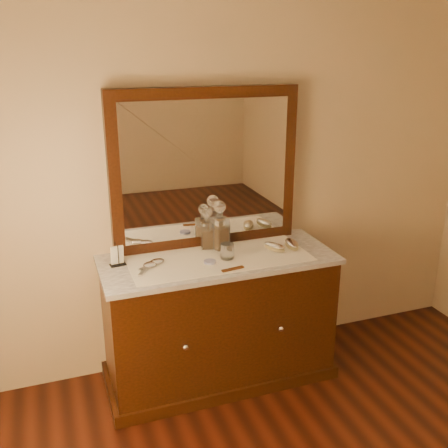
# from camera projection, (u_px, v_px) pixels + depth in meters

# --- Properties ---
(dresser_cabinet) EXTENTS (1.40, 0.55, 0.82)m
(dresser_cabinet) POSITION_uv_depth(u_px,v_px,m) (219.00, 321.00, 3.30)
(dresser_cabinet) COLOR black
(dresser_cabinet) RESTS_ON floor
(dresser_plinth) EXTENTS (1.46, 0.59, 0.08)m
(dresser_plinth) POSITION_uv_depth(u_px,v_px,m) (219.00, 370.00, 3.43)
(dresser_plinth) COLOR black
(dresser_plinth) RESTS_ON floor
(knob_left) EXTENTS (0.04, 0.04, 0.04)m
(knob_left) POSITION_uv_depth(u_px,v_px,m) (185.00, 347.00, 2.94)
(knob_left) COLOR silver
(knob_left) RESTS_ON dresser_cabinet
(knob_right) EXTENTS (0.04, 0.04, 0.04)m
(knob_right) POSITION_uv_depth(u_px,v_px,m) (281.00, 329.00, 3.13)
(knob_right) COLOR silver
(knob_right) RESTS_ON dresser_cabinet
(marble_top) EXTENTS (1.44, 0.59, 0.03)m
(marble_top) POSITION_uv_depth(u_px,v_px,m) (219.00, 260.00, 3.16)
(marble_top) COLOR white
(marble_top) RESTS_ON dresser_cabinet
(mirror_frame) EXTENTS (1.20, 0.08, 1.00)m
(mirror_frame) POSITION_uv_depth(u_px,v_px,m) (205.00, 169.00, 3.21)
(mirror_frame) COLOR black
(mirror_frame) RESTS_ON marble_top
(mirror_glass) EXTENTS (1.06, 0.01, 0.86)m
(mirror_glass) POSITION_uv_depth(u_px,v_px,m) (207.00, 170.00, 3.18)
(mirror_glass) COLOR white
(mirror_glass) RESTS_ON marble_top
(lace_runner) EXTENTS (1.10, 0.45, 0.00)m
(lace_runner) POSITION_uv_depth(u_px,v_px,m) (220.00, 258.00, 3.14)
(lace_runner) COLOR white
(lace_runner) RESTS_ON marble_top
(pin_dish) EXTENTS (0.09, 0.09, 0.01)m
(pin_dish) POSITION_uv_depth(u_px,v_px,m) (210.00, 262.00, 3.07)
(pin_dish) COLOR white
(pin_dish) RESTS_ON lace_runner
(comb) EXTENTS (0.14, 0.05, 0.01)m
(comb) POSITION_uv_depth(u_px,v_px,m) (233.00, 269.00, 2.98)
(comb) COLOR brown
(comb) RESTS_ON lace_runner
(napkin_rack) EXTENTS (0.10, 0.07, 0.14)m
(napkin_rack) POSITION_uv_depth(u_px,v_px,m) (117.00, 256.00, 3.03)
(napkin_rack) COLOR black
(napkin_rack) RESTS_ON marble_top
(decanter_left) EXTENTS (0.10, 0.10, 0.27)m
(decanter_left) POSITION_uv_depth(u_px,v_px,m) (207.00, 232.00, 3.27)
(decanter_left) COLOR #9C5A16
(decanter_left) RESTS_ON lace_runner
(decanter_right) EXTENTS (0.12, 0.12, 0.31)m
(decanter_right) POSITION_uv_depth(u_px,v_px,m) (220.00, 230.00, 3.26)
(decanter_right) COLOR #9C5A16
(decanter_right) RESTS_ON lace_runner
(brush_near) EXTENTS (0.13, 0.17, 0.04)m
(brush_near) POSITION_uv_depth(u_px,v_px,m) (275.00, 247.00, 3.26)
(brush_near) COLOR #96865B
(brush_near) RESTS_ON lace_runner
(brush_far) EXTENTS (0.10, 0.17, 0.04)m
(brush_far) POSITION_uv_depth(u_px,v_px,m) (292.00, 244.00, 3.29)
(brush_far) COLOR #96865B
(brush_far) RESTS_ON lace_runner
(hand_mirror_outer) EXTENTS (0.16, 0.20, 0.02)m
(hand_mirror_outer) POSITION_uv_depth(u_px,v_px,m) (149.00, 266.00, 3.01)
(hand_mirror_outer) COLOR silver
(hand_mirror_outer) RESTS_ON lace_runner
(hand_mirror_inner) EXTENTS (0.19, 0.16, 0.02)m
(hand_mirror_inner) POSITION_uv_depth(u_px,v_px,m) (155.00, 262.00, 3.06)
(hand_mirror_inner) COLOR silver
(hand_mirror_inner) RESTS_ON lace_runner
(tumblers) EXTENTS (0.08, 0.08, 0.09)m
(tumblers) POSITION_uv_depth(u_px,v_px,m) (227.00, 251.00, 3.12)
(tumblers) COLOR white
(tumblers) RESTS_ON lace_runner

